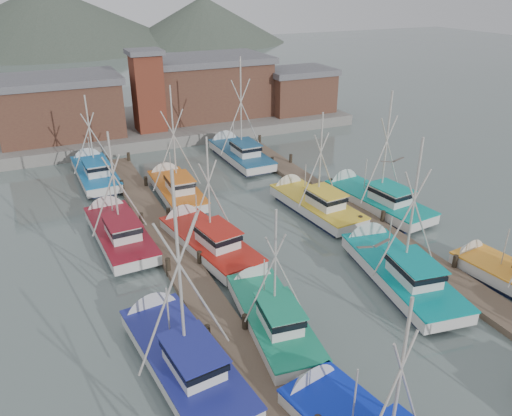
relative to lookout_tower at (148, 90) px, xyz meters
name	(u,v)px	position (x,y,z in m)	size (l,w,h in m)	color
ground	(325,286)	(2.00, -33.00, -5.55)	(260.00, 260.00, 0.00)	#556661
dock_left	(189,277)	(-5.00, -28.96, -5.34)	(2.30, 46.00, 1.50)	brown
dock_right	(379,231)	(9.00, -28.96, -5.34)	(2.30, 46.00, 1.50)	brown
quay	(160,124)	(2.00, 4.00, -4.95)	(44.00, 16.00, 1.20)	gray
shed_left	(59,106)	(-9.00, 2.00, -1.21)	(12.72, 8.48, 6.20)	brown
shed_center	(206,86)	(8.00, 4.00, -0.86)	(14.84, 9.54, 6.90)	brown
shed_right	(298,89)	(19.00, 1.00, -1.71)	(8.48, 6.36, 5.20)	brown
lookout_tower	(148,90)	(0.00, 0.00, 0.00)	(3.60, 3.60, 8.50)	maroon
distant_hills	(22,50)	(-10.76, 89.59, -5.55)	(175.00, 140.00, 42.00)	#4B5547
boat_4	(270,314)	(-2.53, -34.84, -4.87)	(3.72, 8.93, 7.68)	#101735
boat_5	(396,269)	(6.26, -34.06, -4.87)	(4.67, 10.56, 10.02)	#101735
boat_6	(180,353)	(-7.64, -35.75, -4.86)	(4.42, 10.01, 10.89)	#101735
boat_8	(205,240)	(-2.84, -25.79, -4.87)	(4.48, 9.93, 8.79)	#101735
boat_9	(312,203)	(6.67, -23.60, -4.87)	(3.72, 9.65, 8.77)	#101735
boat_10	(118,231)	(-7.87, -22.05, -4.87)	(3.69, 9.82, 8.76)	#101735
boat_11	(373,198)	(11.45, -24.90, -4.86)	(4.19, 10.17, 10.19)	#101735
boat_12	(175,188)	(-2.11, -16.30, -4.87)	(4.00, 9.23, 10.04)	#101735
boat_13	(238,153)	(6.21, -10.05, -4.86)	(4.41, 10.18, 11.00)	#101735
boat_14	(94,172)	(-7.60, -9.54, -4.87)	(3.60, 9.59, 8.54)	#101735
gull_near	(373,246)	(-0.90, -40.37, 1.61)	(1.55, 0.61, 0.24)	gray
gull_far	(392,161)	(5.59, -33.36, 1.83)	(1.54, 0.60, 0.24)	gray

